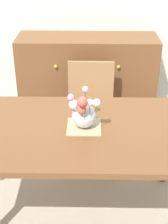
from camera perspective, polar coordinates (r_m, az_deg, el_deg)
ground_plane at (r=2.78m, az=-0.61°, el=-16.30°), size 12.00×12.00×0.00m
dining_table at (r=2.35m, az=-0.69°, el=-4.72°), size 1.58×0.95×0.77m
chair_far at (r=3.13m, az=1.14°, el=1.24°), size 0.42×0.42×0.90m
dresser at (r=3.60m, az=0.54°, el=4.83°), size 1.40×0.47×1.00m
placemat at (r=2.31m, az=0.00°, el=-2.51°), size 0.23×0.23×0.01m
flower_vase at (r=2.24m, az=-0.09°, el=-0.13°), size 0.21×0.24×0.28m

